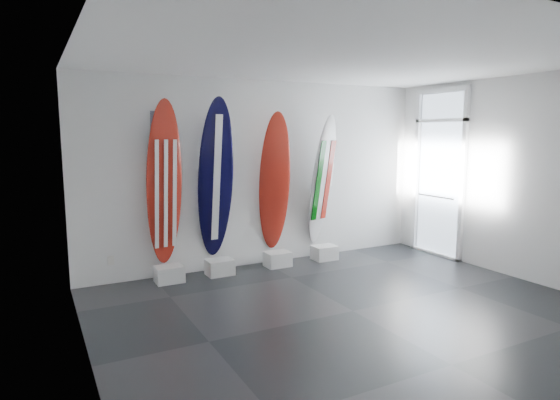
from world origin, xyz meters
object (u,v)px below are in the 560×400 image
surfboard_swiss (275,183)px  surfboard_navy (216,179)px  surfboard_italy (322,181)px  surfboard_usa (164,184)px

surfboard_swiss → surfboard_navy: bearing=-169.0°
surfboard_navy → surfboard_swiss: (1.00, 0.00, -0.10)m
surfboard_swiss → surfboard_italy: size_ratio=1.01×
surfboard_usa → surfboard_swiss: size_ratio=1.05×
surfboard_usa → surfboard_swiss: bearing=-9.5°
surfboard_navy → surfboard_swiss: bearing=0.1°
surfboard_navy → surfboard_italy: surfboard_navy is taller
surfboard_swiss → surfboard_italy: bearing=11.0°
surfboard_navy → surfboard_swiss: surfboard_navy is taller
surfboard_italy → surfboard_navy: bearing=164.5°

